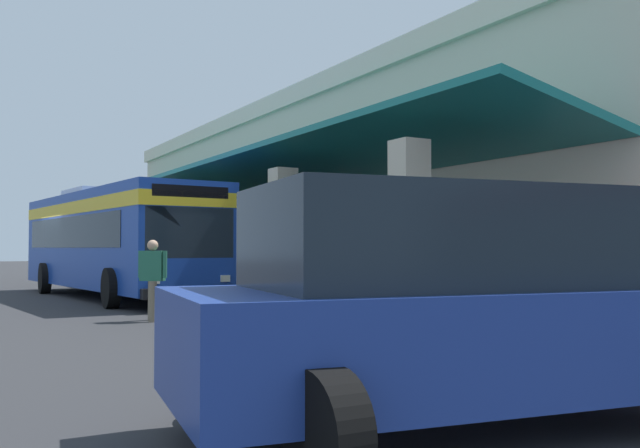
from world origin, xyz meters
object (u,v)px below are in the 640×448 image
(parked_sedan_red, at_px, (560,301))
(pedestrian, at_px, (152,276))
(transit_bus, at_px, (114,236))
(potted_palm, at_px, (258,276))
(parked_suv_blue, at_px, (462,306))

(parked_sedan_red, bearing_deg, pedestrian, -152.85)
(parked_sedan_red, bearing_deg, transit_bus, -168.82)
(potted_palm, bearing_deg, parked_suv_blue, -17.97)
(parked_suv_blue, bearing_deg, potted_palm, 162.03)
(transit_bus, height_order, parked_sedan_red, transit_bus)
(transit_bus, distance_m, pedestrian, 7.33)
(transit_bus, bearing_deg, potted_palm, 62.20)
(parked_suv_blue, relative_size, pedestrian, 3.04)
(parked_sedan_red, xyz_separation_m, potted_palm, (-12.42, 0.98, -0.10))
(potted_palm, bearing_deg, parked_sedan_red, -4.52)
(transit_bus, xyz_separation_m, potted_palm, (2.02, 3.84, -1.20))
(pedestrian, distance_m, potted_palm, 7.00)
(parked_suv_blue, height_order, pedestrian, parked_suv_blue)
(pedestrian, height_order, potted_palm, potted_palm)
(transit_bus, distance_m, potted_palm, 4.50)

